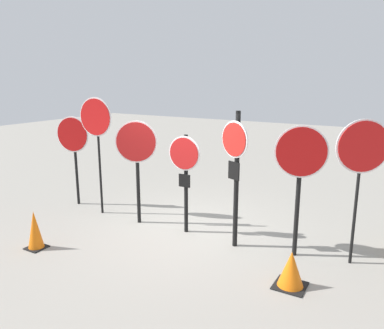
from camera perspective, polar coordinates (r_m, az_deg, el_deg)
The scene contains 10 objects.
ground_plane at distance 7.89m, azimuth -1.17°, elevation -10.15°, with size 40.00×40.00×0.00m, color gray.
stop_sign_0 at distance 9.54m, azimuth -17.66°, elevation 3.47°, with size 0.86×0.23×2.22m.
stop_sign_1 at distance 8.66m, azimuth -14.41°, elevation 5.91°, with size 0.87×0.14×2.70m.
stop_sign_2 at distance 7.95m, azimuth -8.45°, elevation 2.02°, with size 0.79×0.44×2.26m.
stop_sign_3 at distance 7.41m, azimuth -1.10°, elevation -0.25°, with size 0.69×0.14×2.03m.
stop_sign_4 at distance 6.77m, azimuth 6.62°, elevation 0.43°, with size 0.61×0.30×2.55m.
stop_sign_5 at distance 6.57m, azimuth 16.18°, elevation 0.03°, with size 0.85×0.33×2.35m.
stop_sign_6 at distance 6.56m, azimuth 24.53°, elevation 1.42°, with size 0.76×0.48×2.49m.
traffic_cone_0 at distance 6.06m, azimuth 14.86°, elevation -15.19°, with size 0.47×0.47×0.58m.
traffic_cone_1 at distance 7.61m, azimuth -22.82°, elevation -9.18°, with size 0.34×0.34×0.73m.
Camera 1 is at (3.81, -6.18, 3.10)m, focal length 35.00 mm.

